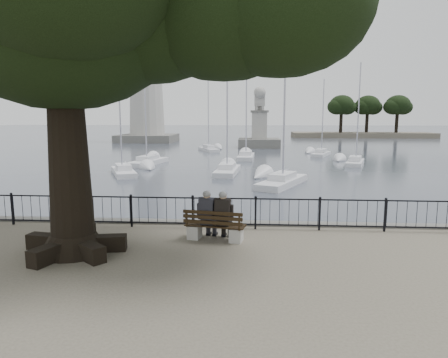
# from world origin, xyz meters

# --- Properties ---
(harbor) EXTENTS (260.00, 260.00, 1.20)m
(harbor) POSITION_xyz_m (0.00, 3.00, -0.50)
(harbor) COLOR #54524E
(harbor) RESTS_ON ground
(railing) EXTENTS (22.06, 0.06, 1.00)m
(railing) POSITION_xyz_m (0.00, 2.50, 0.56)
(railing) COLOR black
(railing) RESTS_ON ground
(bench) EXTENTS (1.81, 0.85, 0.92)m
(bench) POSITION_xyz_m (-0.18, 1.25, 0.32)
(bench) COLOR #9A9995
(bench) RESTS_ON ground
(person_left) EXTENTS (0.50, 0.77, 1.46)m
(person_left) POSITION_xyz_m (-0.38, 1.39, 0.67)
(person_left) COLOR black
(person_left) RESTS_ON ground
(person_right) EXTENTS (0.50, 0.77, 1.46)m
(person_right) POSITION_xyz_m (0.08, 1.30, 0.67)
(person_right) COLOR black
(person_right) RESTS_ON ground
(lighthouse) EXTENTS (9.91, 9.91, 30.37)m
(lighthouse) POSITION_xyz_m (-18.00, 62.00, 11.79)
(lighthouse) COLOR #54524E
(lighthouse) RESTS_ON ground
(lion_monument) EXTENTS (6.05, 6.05, 8.91)m
(lion_monument) POSITION_xyz_m (2.00, 49.93, 1.24)
(lion_monument) COLOR #54524E
(lion_monument) RESTS_ON ground
(sailboat_a) EXTENTS (3.51, 5.42, 9.60)m
(sailboat_a) POSITION_xyz_m (-9.24, 20.85, -0.71)
(sailboat_a) COLOR silver
(sailboat_a) RESTS_ON ground
(sailboat_b) EXTENTS (1.97, 5.73, 13.10)m
(sailboat_b) POSITION_xyz_m (-1.05, 21.91, -0.63)
(sailboat_b) COLOR silver
(sailboat_b) RESTS_ON ground
(sailboat_c) EXTENTS (3.92, 6.01, 11.23)m
(sailboat_c) POSITION_xyz_m (2.94, 16.60, -0.68)
(sailboat_c) COLOR silver
(sailboat_c) RESTS_ON ground
(sailboat_d) EXTENTS (2.90, 5.21, 9.62)m
(sailboat_d) POSITION_xyz_m (10.75, 28.75, -0.70)
(sailboat_d) COLOR silver
(sailboat_d) RESTS_ON ground
(sailboat_e) EXTENTS (2.90, 6.24, 12.19)m
(sailboat_e) POSITION_xyz_m (-9.03, 27.56, -0.66)
(sailboat_e) COLOR silver
(sailboat_e) RESTS_ON ground
(sailboat_f) EXTENTS (1.87, 5.92, 12.64)m
(sailboat_f) POSITION_xyz_m (0.28, 33.48, -0.65)
(sailboat_f) COLOR silver
(sailboat_f) RESTS_ON ground
(sailboat_g) EXTENTS (3.06, 5.11, 8.92)m
(sailboat_g) POSITION_xyz_m (9.02, 37.45, -0.71)
(sailboat_g) COLOR silver
(sailboat_g) RESTS_ON ground
(sailboat_h) EXTENTS (3.37, 5.23, 12.43)m
(sailboat_h) POSITION_xyz_m (-4.81, 43.01, -0.63)
(sailboat_h) COLOR silver
(sailboat_h) RESTS_ON ground
(far_shore) EXTENTS (30.00, 8.60, 9.18)m
(far_shore) POSITION_xyz_m (25.54, 79.46, 3.00)
(far_shore) COLOR #565043
(far_shore) RESTS_ON ground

